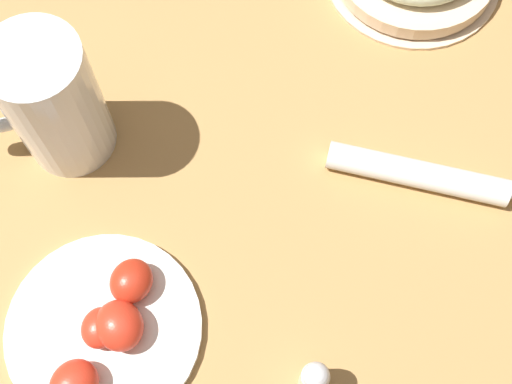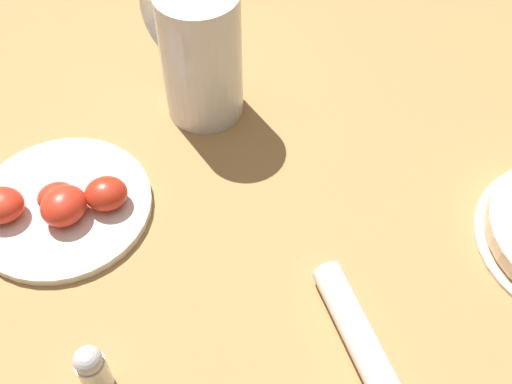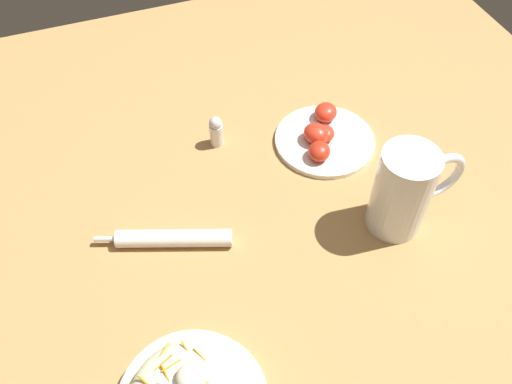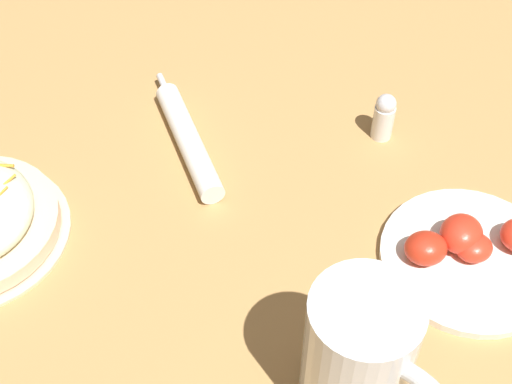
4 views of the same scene
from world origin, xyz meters
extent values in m
plane|color=#B2844C|center=(0.00, 0.00, 0.00)|extent=(1.43, 1.43, 0.00)
cylinder|color=orange|center=(-0.24, -0.19, 0.06)|extent=(0.02, 0.02, 0.01)
cylinder|color=orange|center=(-0.19, -0.21, 0.07)|extent=(0.01, 0.02, 0.00)
cylinder|color=orange|center=(-0.21, -0.19, 0.06)|extent=(0.01, 0.02, 0.00)
cylinder|color=white|center=(0.19, -0.07, 0.08)|extent=(0.09, 0.09, 0.16)
cylinder|color=#B76B14|center=(0.19, -0.07, 0.05)|extent=(0.08, 0.08, 0.09)
cylinder|color=white|center=(0.19, -0.07, 0.10)|extent=(0.08, 0.08, 0.01)
cylinder|color=white|center=(-0.17, 0.02, 0.01)|extent=(0.19, 0.09, 0.03)
cylinder|color=silver|center=(-0.28, 0.05, 0.01)|extent=(0.04, 0.02, 0.01)
cylinder|color=white|center=(0.16, 0.14, 0.01)|extent=(0.19, 0.19, 0.01)
ellipsoid|color=red|center=(0.12, 0.10, 0.03)|extent=(0.06, 0.06, 0.03)
ellipsoid|color=red|center=(0.16, 0.15, 0.02)|extent=(0.05, 0.05, 0.03)
ellipsoid|color=red|center=(0.14, 0.15, 0.03)|extent=(0.06, 0.06, 0.03)
cylinder|color=white|center=(-0.04, 0.21, 0.02)|extent=(0.03, 0.03, 0.05)
sphere|color=silver|center=(-0.04, 0.21, 0.05)|extent=(0.02, 0.02, 0.02)
camera|label=1|loc=(0.02, 0.29, 0.68)|focal=49.05mm
camera|label=2|loc=(-0.29, 0.24, 0.55)|focal=44.60mm
camera|label=3|loc=(-0.22, -0.51, 0.75)|focal=38.32mm
camera|label=4|loc=(0.36, -0.32, 0.63)|focal=50.70mm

